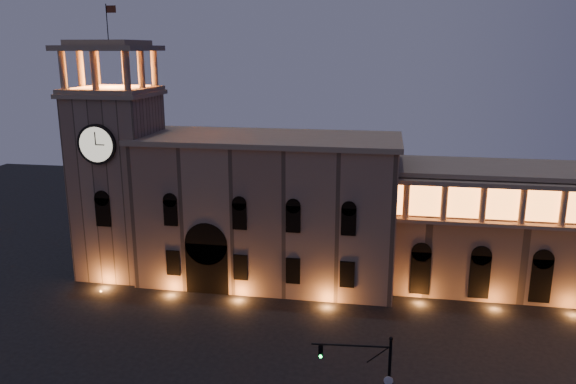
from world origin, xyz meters
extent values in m
plane|color=black|center=(0.00, 0.00, 0.00)|extent=(160.00, 160.00, 0.00)
cube|color=#896E5A|center=(-2.00, 22.00, 8.50)|extent=(30.00, 12.00, 17.00)
cube|color=gray|center=(-2.00, 22.00, 17.30)|extent=(30.80, 12.80, 0.60)
cube|color=black|center=(-8.00, 16.60, 3.00)|extent=(5.00, 1.40, 6.00)
cylinder|color=black|center=(-8.00, 16.60, 6.00)|extent=(5.00, 1.40, 5.00)
cube|color=orange|center=(-8.00, 16.40, 2.80)|extent=(4.20, 0.20, 5.00)
cube|color=#896E5A|center=(-20.50, 21.00, 11.00)|extent=(9.00, 9.00, 22.00)
cube|color=gray|center=(-20.50, 21.00, 22.25)|extent=(9.80, 9.80, 0.50)
cylinder|color=black|center=(-20.50, 16.32, 17.00)|extent=(4.60, 0.35, 4.60)
cylinder|color=beige|center=(-20.50, 16.18, 17.00)|extent=(4.00, 0.12, 4.00)
cube|color=gray|center=(-20.50, 21.00, 22.75)|extent=(9.40, 9.40, 0.50)
cube|color=orange|center=(-20.50, 21.00, 23.05)|extent=(6.80, 6.80, 0.15)
cylinder|color=gray|center=(-24.30, 17.20, 25.10)|extent=(0.76, 0.76, 4.20)
cylinder|color=gray|center=(-20.50, 17.20, 25.10)|extent=(0.76, 0.76, 4.20)
cylinder|color=gray|center=(-16.70, 17.20, 25.10)|extent=(0.76, 0.76, 4.20)
cylinder|color=gray|center=(-24.30, 24.80, 25.10)|extent=(0.76, 0.76, 4.20)
cylinder|color=gray|center=(-20.50, 24.80, 25.10)|extent=(0.76, 0.76, 4.20)
cylinder|color=gray|center=(-16.70, 24.80, 25.10)|extent=(0.76, 0.76, 4.20)
cylinder|color=gray|center=(-24.30, 21.00, 25.10)|extent=(0.76, 0.76, 4.20)
cylinder|color=gray|center=(-16.70, 21.00, 25.10)|extent=(0.76, 0.76, 4.20)
cube|color=gray|center=(-20.50, 21.00, 27.50)|extent=(9.80, 9.80, 0.60)
cube|color=gray|center=(-20.50, 21.00, 28.10)|extent=(7.50, 7.50, 0.60)
cylinder|color=black|center=(-20.50, 21.00, 30.40)|extent=(0.10, 0.10, 4.00)
plane|color=#542718|center=(-19.90, 21.00, 31.80)|extent=(1.20, 0.00, 1.20)
cube|color=#846954|center=(32.00, 24.00, 7.00)|extent=(40.00, 10.00, 14.00)
cube|color=gray|center=(32.00, 24.00, 14.25)|extent=(40.60, 10.60, 0.50)
cylinder|color=gray|center=(14.00, 18.50, 11.50)|extent=(0.70, 0.70, 4.00)
cylinder|color=gray|center=(18.00, 18.50, 11.50)|extent=(0.70, 0.70, 4.00)
cylinder|color=gray|center=(22.00, 18.50, 11.50)|extent=(0.70, 0.70, 4.00)
cylinder|color=gray|center=(26.00, 18.50, 11.50)|extent=(0.70, 0.70, 4.00)
cylinder|color=gray|center=(30.00, 18.50, 11.50)|extent=(0.70, 0.70, 4.00)
sphere|color=black|center=(12.45, -5.48, 7.88)|extent=(0.31, 0.31, 0.31)
cylinder|color=black|center=(9.69, -5.72, 7.21)|extent=(5.54, 0.61, 0.13)
cube|color=black|center=(7.59, -5.91, 6.66)|extent=(0.36, 0.34, 0.94)
cylinder|color=#0CE53F|center=(7.61, -6.08, 6.35)|extent=(0.21, 0.11, 0.20)
cylinder|color=silver|center=(12.41, -5.64, 4.66)|extent=(0.67, 0.10, 0.67)
camera|label=1|loc=(11.43, -41.45, 27.45)|focal=35.00mm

